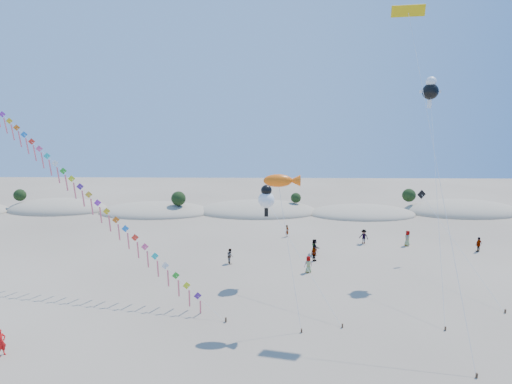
% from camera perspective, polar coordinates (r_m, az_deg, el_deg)
% --- Properties ---
extents(dune_ridge, '(145.30, 11.49, 5.57)m').
position_cam_1_polar(dune_ridge, '(66.96, 1.09, -2.60)').
color(dune_ridge, gray).
rests_on(dune_ridge, ground).
extents(kite_train, '(24.28, 12.99, 16.85)m').
position_cam_1_polar(kite_train, '(40.35, -21.77, -0.09)').
color(kite_train, '#3F2D1E').
rests_on(kite_train, ground).
extents(fish_kite, '(2.82, 3.01, 11.07)m').
position_cam_1_polar(fish_kite, '(31.09, 3.50, 1.48)').
color(fish_kite, '#3F2D1E').
rests_on(fish_kite, ground).
extents(cartoon_kite_low, '(6.34, 9.90, 9.02)m').
position_cam_1_polar(cartoon_kite_low, '(38.81, 1.40, -0.81)').
color(cartoon_kite_low, '#3F2D1E').
rests_on(cartoon_kite_low, ground).
extents(cartoon_kite_high, '(3.68, 14.01, 18.79)m').
position_cam_1_polar(cartoon_kite_high, '(44.76, 22.24, 12.48)').
color(cartoon_kite_high, '#3F2D1E').
rests_on(cartoon_kite_high, ground).
extents(parafoil_kite, '(3.04, 12.21, 23.52)m').
position_cam_1_polar(parafoil_kite, '(36.93, 19.73, 21.26)').
color(parafoil_kite, '#3F2D1E').
rests_on(parafoil_kite, ground).
extents(dark_kite, '(3.05, 12.73, 7.53)m').
position_cam_1_polar(dark_kite, '(45.34, 23.29, -3.45)').
color(dark_kite, '#3F2D1E').
rests_on(dark_kite, ground).
extents(flyer_foreground, '(0.71, 0.80, 1.83)m').
position_cam_1_polar(flyer_foreground, '(33.48, -30.89, -16.84)').
color(flyer_foreground, red).
rests_on(flyer_foreground, ground).
extents(beachgoers, '(30.81, 12.78, 1.82)m').
position_cam_1_polar(beachgoers, '(48.83, 13.83, -7.10)').
color(beachgoers, slate).
rests_on(beachgoers, ground).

